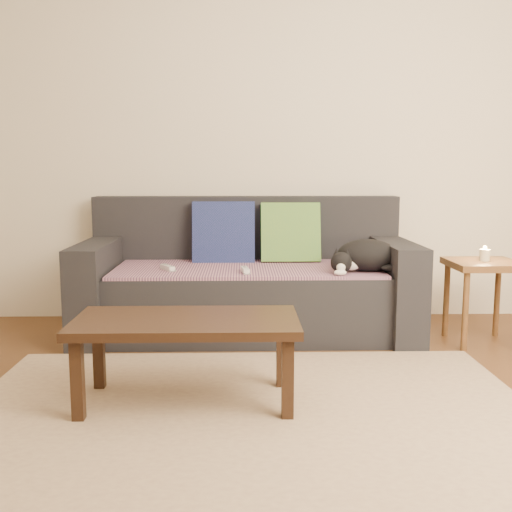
# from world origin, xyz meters

# --- Properties ---
(ground) EXTENTS (4.50, 4.50, 0.00)m
(ground) POSITION_xyz_m (0.00, 0.00, 0.00)
(ground) COLOR brown
(ground) RESTS_ON ground
(back_wall) EXTENTS (4.50, 0.04, 2.60)m
(back_wall) POSITION_xyz_m (0.00, 2.00, 1.30)
(back_wall) COLOR beige
(back_wall) RESTS_ON ground
(sofa) EXTENTS (2.10, 0.94, 0.87)m
(sofa) POSITION_xyz_m (0.00, 1.57, 0.31)
(sofa) COLOR #232328
(sofa) RESTS_ON ground
(throw_blanket) EXTENTS (1.66, 0.74, 0.02)m
(throw_blanket) POSITION_xyz_m (0.00, 1.48, 0.43)
(throw_blanket) COLOR #43284B
(throw_blanket) RESTS_ON sofa
(cushion_navy) EXTENTS (0.42, 0.17, 0.43)m
(cushion_navy) POSITION_xyz_m (-0.15, 1.74, 0.63)
(cushion_navy) COLOR #11214C
(cushion_navy) RESTS_ON throw_blanket
(cushion_green) EXTENTS (0.40, 0.20, 0.41)m
(cushion_green) POSITION_xyz_m (0.29, 1.74, 0.63)
(cushion_green) COLOR #0E5C49
(cushion_green) RESTS_ON throw_blanket
(cat) EXTENTS (0.45, 0.33, 0.19)m
(cat) POSITION_xyz_m (0.71, 1.30, 0.53)
(cat) COLOR black
(cat) RESTS_ON throw_blanket
(wii_remote_a) EXTENTS (0.11, 0.15, 0.03)m
(wii_remote_a) POSITION_xyz_m (-0.49, 1.37, 0.46)
(wii_remote_a) COLOR white
(wii_remote_a) RESTS_ON throw_blanket
(wii_remote_b) EXTENTS (0.06, 0.15, 0.03)m
(wii_remote_b) POSITION_xyz_m (-0.01, 1.27, 0.46)
(wii_remote_b) COLOR white
(wii_remote_b) RESTS_ON throw_blanket
(side_table) EXTENTS (0.41, 0.41, 0.51)m
(side_table) POSITION_xyz_m (1.43, 1.25, 0.42)
(side_table) COLOR brown
(side_table) RESTS_ON ground
(candle) EXTENTS (0.06, 0.06, 0.09)m
(candle) POSITION_xyz_m (1.43, 1.25, 0.55)
(candle) COLOR beige
(candle) RESTS_ON side_table
(rug) EXTENTS (2.50, 1.80, 0.01)m
(rug) POSITION_xyz_m (0.00, 0.15, 0.01)
(rug) COLOR tan
(rug) RESTS_ON ground
(coffee_table) EXTENTS (0.99, 0.50, 0.40)m
(coffee_table) POSITION_xyz_m (-0.28, 0.32, 0.35)
(coffee_table) COLOR black
(coffee_table) RESTS_ON rug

